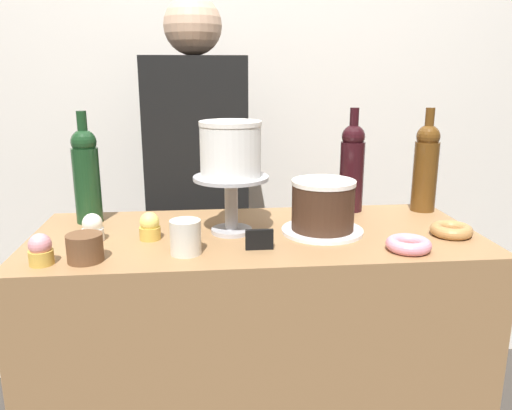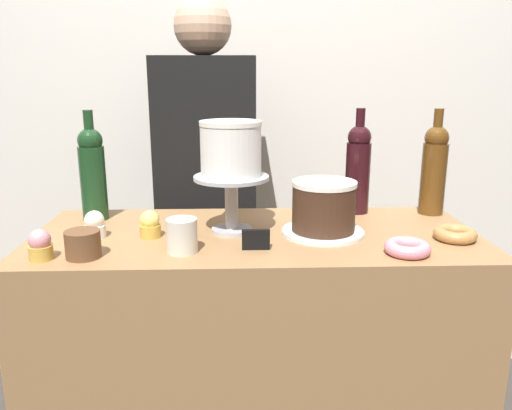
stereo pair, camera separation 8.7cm
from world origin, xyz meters
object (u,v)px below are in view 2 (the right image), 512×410
object	(u,v)px
white_layer_cake	(231,149)
chocolate_round_cake	(324,206)
wine_bottle_amber	(434,168)
donut_pink	(407,248)
barista_figure	(207,211)
coffee_cup_ceramic	(182,236)
wine_bottle_dark_red	(358,167)
cupcake_vanilla	(95,225)
cupcake_lemon	(150,225)
donut_maple	(455,234)
wine_bottle_green	(93,172)
price_sign_chalkboard	(256,240)
cookie_stack	(83,244)
cake_stand_pedestal	(231,195)
cupcake_strawberry	(40,245)

from	to	relation	value
white_layer_cake	chocolate_round_cake	world-z (taller)	white_layer_cake
white_layer_cake	wine_bottle_amber	xyz separation A→B (m)	(0.62, 0.17, -0.09)
donut_pink	barista_figure	distance (m)	0.88
wine_bottle_amber	coffee_cup_ceramic	size ratio (longest dim) A/B	3.83
wine_bottle_dark_red	barista_figure	bearing A→B (deg)	148.13
cupcake_vanilla	wine_bottle_amber	bearing A→B (deg)	11.83
coffee_cup_ceramic	barista_figure	world-z (taller)	barista_figure
cupcake_lemon	cupcake_vanilla	bearing A→B (deg)	179.36
wine_bottle_amber	cupcake_vanilla	distance (m)	1.02
donut_maple	donut_pink	bearing A→B (deg)	-147.55
wine_bottle_green	donut_pink	bearing A→B (deg)	-21.88
coffee_cup_ceramic	cupcake_lemon	bearing A→B (deg)	129.06
white_layer_cake	price_sign_chalkboard	distance (m)	0.26
wine_bottle_amber	barista_figure	world-z (taller)	barista_figure
white_layer_cake	price_sign_chalkboard	world-z (taller)	white_layer_cake
coffee_cup_ceramic	price_sign_chalkboard	bearing A→B (deg)	3.79
white_layer_cake	donut_maple	distance (m)	0.64
cupcake_lemon	price_sign_chalkboard	size ratio (longest dim) A/B	1.06
cupcake_vanilla	cookie_stack	xyz separation A→B (m)	(0.01, -0.15, -0.00)
white_layer_cake	barista_figure	world-z (taller)	barista_figure
white_layer_cake	barista_figure	bearing A→B (deg)	101.15
white_layer_cake	chocolate_round_cake	distance (m)	0.29
cake_stand_pedestal	white_layer_cake	distance (m)	0.13
donut_maple	price_sign_chalkboard	distance (m)	0.53
white_layer_cake	coffee_cup_ceramic	size ratio (longest dim) A/B	1.95
cake_stand_pedestal	coffee_cup_ceramic	bearing A→B (deg)	-127.40
chocolate_round_cake	donut_pink	size ratio (longest dim) A/B	1.56
donut_maple	cookie_stack	world-z (taller)	cookie_stack
cake_stand_pedestal	chocolate_round_cake	size ratio (longest dim) A/B	1.17
cupcake_vanilla	barista_figure	size ratio (longest dim) A/B	0.05
wine_bottle_dark_red	barista_figure	size ratio (longest dim) A/B	0.20
cake_stand_pedestal	cookie_stack	size ratio (longest dim) A/B	2.44
wine_bottle_green	cupcake_vanilla	world-z (taller)	wine_bottle_green
cake_stand_pedestal	wine_bottle_green	xyz separation A→B (m)	(-0.41, 0.15, 0.04)
cupcake_lemon	price_sign_chalkboard	world-z (taller)	cupcake_lemon
white_layer_cake	wine_bottle_dark_red	distance (m)	0.45
cupcake_vanilla	donut_pink	world-z (taller)	cupcake_vanilla
coffee_cup_ceramic	wine_bottle_dark_red	bearing A→B (deg)	34.60
donut_pink	cupcake_strawberry	bearing A→B (deg)	-179.70
donut_maple	barista_figure	bearing A→B (deg)	139.52
wine_bottle_amber	coffee_cup_ceramic	bearing A→B (deg)	-156.06
donut_pink	cookie_stack	size ratio (longest dim) A/B	1.33
barista_figure	cake_stand_pedestal	bearing A→B (deg)	-78.85
wine_bottle_dark_red	barista_figure	xyz separation A→B (m)	(-0.49, 0.30, -0.22)
cookie_stack	price_sign_chalkboard	distance (m)	0.42
cupcake_lemon	donut_maple	distance (m)	0.81
cake_stand_pedestal	wine_bottle_amber	xyz separation A→B (m)	(0.62, 0.17, 0.04)
cupcake_strawberry	donut_maple	size ratio (longest dim) A/B	0.66
cake_stand_pedestal	wine_bottle_green	distance (m)	0.44
cupcake_strawberry	coffee_cup_ceramic	xyz separation A→B (m)	(0.33, 0.04, 0.01)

